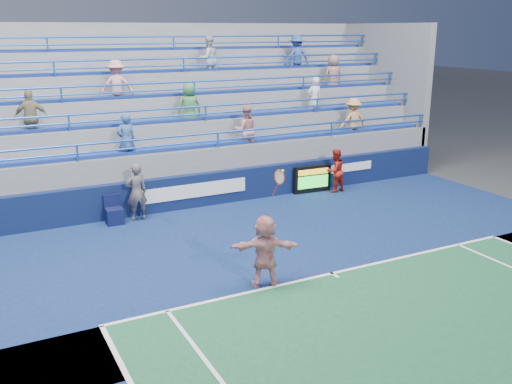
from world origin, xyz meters
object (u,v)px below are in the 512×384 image
serve_speed_board (312,179)px  ball_girl (335,171)px  tennis_player (265,251)px  line_judge (136,192)px  judge_chair (114,215)px

serve_speed_board → ball_girl: (0.76, -0.30, 0.29)m
ball_girl → serve_speed_board: bearing=-30.3°
ball_girl → tennis_player: bearing=35.1°
serve_speed_board → ball_girl: bearing=-21.3°
line_judge → ball_girl: 7.14m
judge_chair → ball_girl: size_ratio=0.56×
line_judge → judge_chair: bearing=-1.6°
judge_chair → line_judge: (0.72, 0.02, 0.61)m
tennis_player → ball_girl: size_ratio=1.73×
serve_speed_board → line_judge: (-6.37, -0.15, 0.40)m
judge_chair → line_judge: 0.94m
judge_chair → tennis_player: size_ratio=0.32×
tennis_player → line_judge: 5.96m
tennis_player → ball_girl: (5.85, 5.68, -0.06)m
tennis_player → judge_chair: bearing=109.0°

